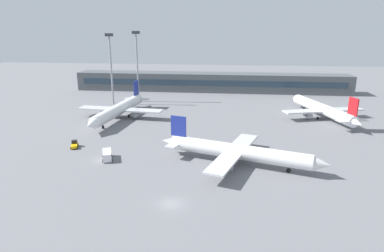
% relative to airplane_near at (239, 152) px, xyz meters
% --- Properties ---
extents(ground_plane, '(400.00, 400.00, 0.00)m').
position_rel_airplane_near_xyz_m(ground_plane, '(-12.36, 20.02, -3.02)').
color(ground_plane, slate).
extents(terminal_building, '(134.80, 12.13, 9.00)m').
position_rel_airplane_near_xyz_m(terminal_building, '(-12.36, 93.76, 1.48)').
color(terminal_building, '#4C5156').
rests_on(terminal_building, ground_plane).
extents(airplane_near, '(39.06, 27.85, 9.92)m').
position_rel_airplane_near_xyz_m(airplane_near, '(0.00, 0.00, 0.00)').
color(airplane_near, white).
rests_on(airplane_near, ground_plane).
extents(airplane_mid, '(30.64, 43.78, 10.81)m').
position_rel_airplane_near_xyz_m(airplane_mid, '(-40.94, 36.44, 0.27)').
color(airplane_mid, white).
rests_on(airplane_mid, ground_plane).
extents(airplane_far, '(29.08, 40.77, 10.37)m').
position_rel_airplane_near_xyz_m(airplane_far, '(29.78, 46.17, 0.14)').
color(airplane_far, white).
rests_on(airplane_far, ground_plane).
extents(baggage_tug_yellow, '(2.78, 3.90, 1.75)m').
position_rel_airplane_near_xyz_m(baggage_tug_yellow, '(-43.22, 6.45, -2.23)').
color(baggage_tug_yellow, '#F2B20C').
rests_on(baggage_tug_yellow, ground_plane).
extents(service_van_white, '(3.75, 5.57, 2.08)m').
position_rel_airplane_near_xyz_m(service_van_white, '(-31.49, -0.75, -1.91)').
color(service_van_white, white).
rests_on(service_van_white, ground_plane).
extents(floodlight_tower_west, '(3.20, 0.80, 29.45)m').
position_rel_airplane_near_xyz_m(floodlight_tower_west, '(-41.77, 65.12, 13.78)').
color(floodlight_tower_west, gray).
rests_on(floodlight_tower_west, ground_plane).
extents(floodlight_tower_east, '(3.20, 0.80, 28.61)m').
position_rel_airplane_near_xyz_m(floodlight_tower_east, '(-50.88, 58.73, 13.34)').
color(floodlight_tower_east, gray).
rests_on(floodlight_tower_east, ground_plane).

